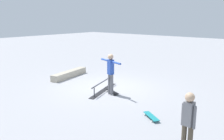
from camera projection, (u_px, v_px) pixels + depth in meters
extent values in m
plane|color=#9E9EA3|center=(107.00, 88.00, 11.07)|extent=(60.00, 60.00, 0.00)
cube|color=black|center=(103.00, 91.00, 10.66)|extent=(2.39, 0.99, 0.01)
cylinder|color=#47474C|center=(111.00, 81.00, 11.45)|extent=(0.04, 0.04, 0.42)
cylinder|color=#47474C|center=(94.00, 92.00, 9.79)|extent=(0.04, 0.04, 0.42)
cylinder|color=#47474C|center=(103.00, 81.00, 10.57)|extent=(2.18, 0.76, 0.05)
cube|color=#B2A893|center=(69.00, 74.00, 13.06)|extent=(2.59, 0.94, 0.33)
cylinder|color=slate|center=(110.00, 84.00, 10.13)|extent=(0.16, 0.16, 0.86)
cylinder|color=slate|center=(112.00, 85.00, 9.99)|extent=(0.16, 0.16, 0.86)
cube|color=#2D51B7|center=(111.00, 67.00, 9.90)|extent=(0.25, 0.27, 0.61)
sphere|color=tan|center=(111.00, 57.00, 9.81)|extent=(0.23, 0.23, 0.23)
cylinder|color=#2D51B7|center=(105.00, 60.00, 10.18)|extent=(0.24, 0.57, 0.08)
cylinder|color=#2D51B7|center=(116.00, 63.00, 9.53)|extent=(0.24, 0.57, 0.08)
cube|color=black|center=(112.00, 91.00, 10.28)|extent=(0.48, 0.82, 0.02)
cylinder|color=white|center=(107.00, 91.00, 10.47)|extent=(0.05, 0.06, 0.05)
cylinder|color=white|center=(112.00, 91.00, 10.58)|extent=(0.05, 0.06, 0.05)
cylinder|color=white|center=(113.00, 95.00, 10.01)|extent=(0.05, 0.06, 0.05)
cylinder|color=white|center=(118.00, 94.00, 10.11)|extent=(0.05, 0.06, 0.05)
cylinder|color=brown|center=(184.00, 140.00, 5.59)|extent=(0.13, 0.13, 0.79)
cube|color=slate|center=(189.00, 114.00, 5.39)|extent=(0.20, 0.22, 0.56)
sphere|color=tan|center=(190.00, 97.00, 5.31)|extent=(0.21, 0.21, 0.21)
cylinder|color=slate|center=(183.00, 114.00, 5.50)|extent=(0.08, 0.08, 0.52)
cylinder|color=slate|center=(194.00, 118.00, 5.30)|extent=(0.08, 0.08, 0.52)
cube|color=teal|center=(151.00, 116.00, 7.73)|extent=(0.60, 0.78, 0.02)
cylinder|color=white|center=(144.00, 115.00, 7.96)|extent=(0.05, 0.06, 0.05)
cylinder|color=white|center=(151.00, 114.00, 8.03)|extent=(0.05, 0.06, 0.05)
cylinder|color=white|center=(152.00, 121.00, 7.46)|extent=(0.05, 0.06, 0.05)
cylinder|color=white|center=(158.00, 121.00, 7.52)|extent=(0.05, 0.06, 0.05)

